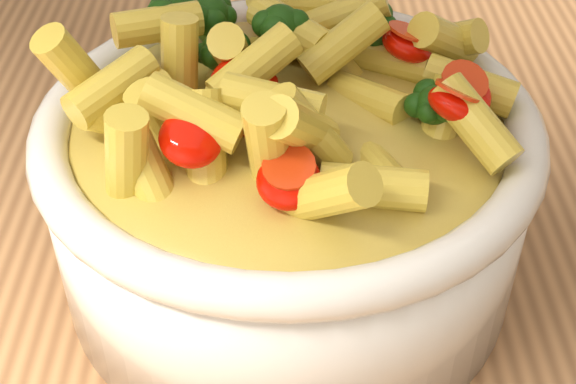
{
  "coord_description": "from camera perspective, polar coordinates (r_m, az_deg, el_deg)",
  "views": [
    {
      "loc": [
        -0.0,
        -0.34,
        1.25
      ],
      "look_at": [
        -0.0,
        0.01,
        0.96
      ],
      "focal_mm": 50.0,
      "sensor_mm": 36.0,
      "label": 1
    }
  ],
  "objects": [
    {
      "name": "table",
      "position": [
        0.56,
        0.1,
        -13.51
      ],
      "size": [
        1.2,
        0.8,
        0.9
      ],
      "color": "#B77F4E",
      "rests_on": "ground"
    },
    {
      "name": "serving_bowl",
      "position": [
        0.45,
        0.0,
        0.14
      ],
      "size": [
        0.27,
        0.27,
        0.12
      ],
      "color": "white",
      "rests_on": "table"
    },
    {
      "name": "pasta_salad",
      "position": [
        0.41,
        0.0,
        7.92
      ],
      "size": [
        0.21,
        0.21,
        0.05
      ],
      "color": "#F9DB4E",
      "rests_on": "serving_bowl"
    }
  ]
}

